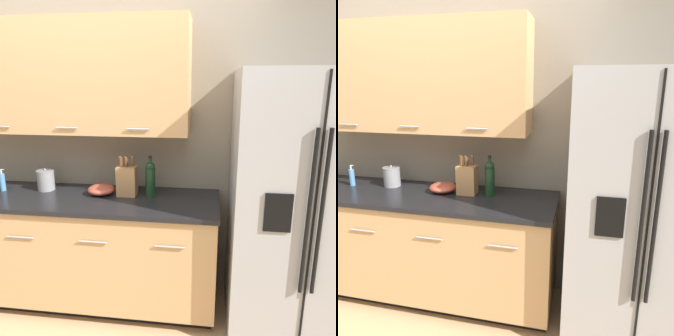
# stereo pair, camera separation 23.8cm
# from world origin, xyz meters

# --- Properties ---
(wall_back) EXTENTS (10.00, 0.39, 2.60)m
(wall_back) POSITION_xyz_m (-0.05, 1.27, 1.43)
(wall_back) COLOR gray
(wall_back) RESTS_ON ground_plane
(counter_unit) EXTENTS (2.26, 0.64, 0.91)m
(counter_unit) POSITION_xyz_m (-0.19, 0.98, 0.46)
(counter_unit) COLOR black
(counter_unit) RESTS_ON ground_plane
(refrigerator) EXTENTS (0.91, 0.75, 1.85)m
(refrigerator) POSITION_xyz_m (1.47, 0.92, 0.93)
(refrigerator) COLOR #9E9EA0
(refrigerator) RESTS_ON ground_plane
(knife_block) EXTENTS (0.15, 0.11, 0.32)m
(knife_block) POSITION_xyz_m (0.22, 1.05, 1.03)
(knife_block) COLOR #A87A4C
(knife_block) RESTS_ON counter_unit
(wine_bottle) EXTENTS (0.08, 0.08, 0.32)m
(wine_bottle) POSITION_xyz_m (0.41, 1.05, 1.06)
(wine_bottle) COLOR black
(wine_bottle) RESTS_ON counter_unit
(soap_dispenser) EXTENTS (0.05, 0.04, 0.18)m
(soap_dispenser) POSITION_xyz_m (-0.81, 1.02, 0.99)
(soap_dispenser) COLOR #4C7FB2
(soap_dispenser) RESTS_ON counter_unit
(steel_canister) EXTENTS (0.14, 0.14, 0.18)m
(steel_canister) POSITION_xyz_m (-0.47, 1.09, 1.00)
(steel_canister) COLOR gray
(steel_canister) RESTS_ON counter_unit
(mixing_bowl) EXTENTS (0.21, 0.21, 0.08)m
(mixing_bowl) POSITION_xyz_m (0.02, 1.04, 0.95)
(mixing_bowl) COLOR #B24C38
(mixing_bowl) RESTS_ON counter_unit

